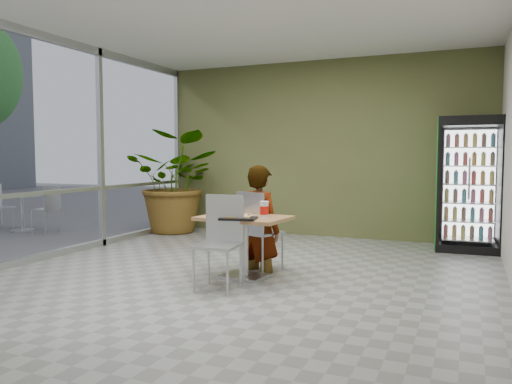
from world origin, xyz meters
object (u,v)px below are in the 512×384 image
Objects in this scene: cafeteria_tray at (238,218)px; chair_far at (256,225)px; chair_near at (221,234)px; potted_plant at (177,182)px; soda_cup at (264,210)px; beverage_fridge at (469,184)px; seated_woman at (260,229)px; dining_table at (244,234)px.

chair_far is at bearing 96.72° from cafeteria_tray.
chair_near is at bearing 107.69° from chair_far.
cafeteria_tray is 4.15m from potted_plant.
beverage_fridge is (2.22, 2.95, 0.19)m from soda_cup.
beverage_fridge reaches higher than cafeteria_tray.
chair_far is at bearing 73.96° from seated_woman.
cafeteria_tray is (0.08, -0.71, 0.17)m from chair_far.
chair_near is 2.54× the size of cafeteria_tray.
potted_plant reaches higher than dining_table.
chair_near is 5.47× the size of soda_cup.
potted_plant is (-2.95, 2.80, 0.13)m from soda_cup.
dining_table is 3.89m from beverage_fridge.
chair_near is (-0.06, -0.48, 0.07)m from dining_table.
seated_woman is 0.80m from cafeteria_tray.
dining_table is 2.69× the size of cafeteria_tray.
seated_woman is at bearing 117.83° from soda_cup.
dining_table is 1.08× the size of chair_far.
seated_woman is 8.74× the size of soda_cup.
dining_table is 0.66× the size of seated_woman.
seated_woman is (0.01, 0.47, -0.01)m from dining_table.
soda_cup reaches higher than dining_table.
seated_woman is 0.61m from soda_cup.
potted_plant is at bearing 131.56° from cafeteria_tray.
cafeteria_tray is 4.06m from beverage_fridge.
dining_table is at bearing 78.27° from chair_near.
chair_far is at bearing -41.87° from potted_plant.
chair_near is 4.30m from beverage_fridge.
dining_table is 1.06× the size of chair_near.
chair_near is 0.63m from soda_cup.
chair_near is 0.50× the size of beverage_fridge.
potted_plant is (-2.63, 3.29, 0.37)m from chair_near.
chair_far is 0.56m from soda_cup.
beverage_fridge is at bearing 53.43° from cafeteria_tray.
beverage_fridge reaches higher than potted_plant.
soda_cup is 0.10× the size of potted_plant.
chair_far is 3.60m from potted_plant.
cafeteria_tray is 0.21× the size of potted_plant.
beverage_fridge is at bearing 1.67° from potted_plant.
cafeteria_tray reaches higher than dining_table.
seated_woman is at bearing 88.51° from dining_table.
dining_table is 3.92m from potted_plant.
potted_plant reaches higher than cafeteria_tray.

